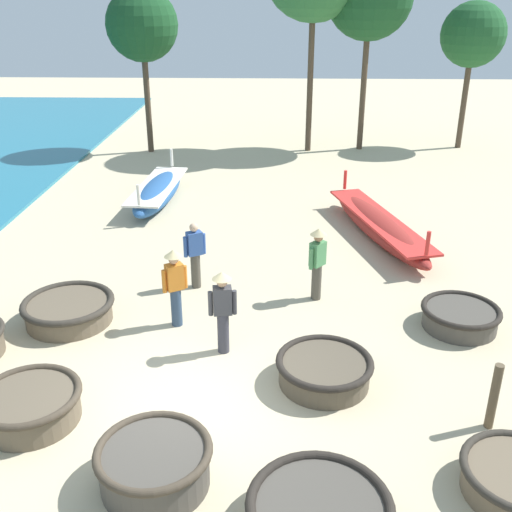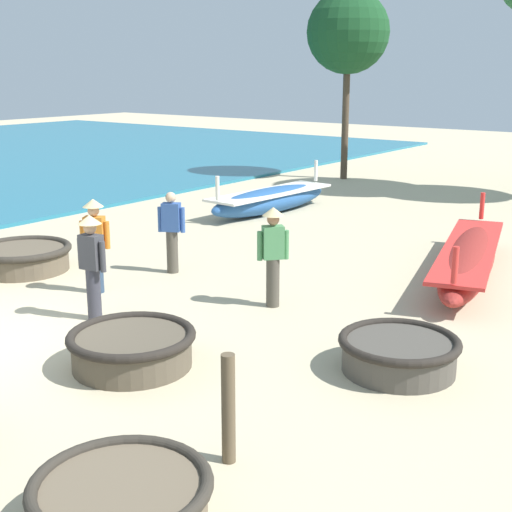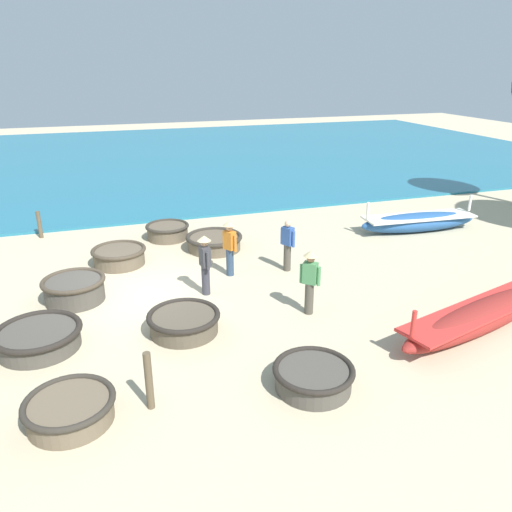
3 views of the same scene
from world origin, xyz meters
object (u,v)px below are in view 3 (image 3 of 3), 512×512
object	(u,v)px
fisherman_crouching	(310,278)
mooring_post_shoreline	(40,225)
fisherman_by_coracle	(230,244)
fisherman_standing_right	(205,261)
coracle_center	(70,409)
mooring_post_mid_beach	(149,381)
coracle_front_left	(313,376)
coracle_upturned	(214,241)
coracle_weathered	(119,256)
fisherman_hauling	(288,244)
coracle_beside_post	(74,289)
coracle_nearest	(38,337)
coracle_front_right	(168,231)
coracle_far_left	(184,322)
long_boat_white_hull	(418,222)
long_boat_ochre_hull	(486,314)

from	to	relation	value
fisherman_crouching	mooring_post_shoreline	size ratio (longest dim) A/B	1.71
fisherman_by_coracle	fisherman_standing_right	bearing A→B (deg)	-42.82
fisherman_crouching	coracle_center	bearing A→B (deg)	-66.74
fisherman_crouching	mooring_post_mid_beach	world-z (taller)	fisherman_crouching
coracle_front_left	fisherman_standing_right	distance (m)	4.87
mooring_post_shoreline	coracle_upturned	bearing A→B (deg)	61.22
coracle_weathered	fisherman_hauling	distance (m)	5.21
fisherman_by_coracle	coracle_front_left	bearing A→B (deg)	0.72
coracle_beside_post	fisherman_by_coracle	xyz separation A→B (m)	(-0.36, 4.31, 0.61)
coracle_upturned	fisherman_hauling	bearing A→B (deg)	34.27
coracle_center	mooring_post_mid_beach	size ratio (longest dim) A/B	1.38
coracle_nearest	coracle_front_right	bearing A→B (deg)	149.25
coracle_far_left	coracle_beside_post	size ratio (longest dim) A/B	1.04
coracle_far_left	fisherman_by_coracle	xyz separation A→B (m)	(-2.86, 1.90, 0.69)
coracle_nearest	long_boat_white_hull	xyz separation A→B (m)	(-4.36, 12.73, 0.08)
coracle_front_right	fisherman_by_coracle	bearing A→B (deg)	18.05
long_boat_ochre_hull	mooring_post_mid_beach	size ratio (longest dim) A/B	4.98
coracle_beside_post	long_boat_white_hull	distance (m)	12.20
coracle_beside_post	fisherman_hauling	size ratio (longest dim) A/B	1.04
long_boat_white_hull	fisherman_standing_right	bearing A→B (deg)	-71.96
coracle_far_left	long_boat_ochre_hull	world-z (taller)	long_boat_ochre_hull
coracle_beside_post	fisherman_standing_right	world-z (taller)	fisherman_standing_right
coracle_upturned	coracle_nearest	distance (m)	7.02
coracle_front_right	mooring_post_shoreline	size ratio (longest dim) A/B	1.56
coracle_upturned	mooring_post_mid_beach	distance (m)	8.20
coracle_front_right	coracle_front_left	bearing A→B (deg)	7.83
mooring_post_mid_beach	mooring_post_shoreline	bearing A→B (deg)	-166.59
coracle_nearest	fisherman_standing_right	size ratio (longest dim) A/B	1.12
coracle_beside_post	coracle_center	bearing A→B (deg)	-0.36
coracle_front_left	fisherman_hauling	xyz separation A→B (m)	(-5.56, 1.65, 0.58)
coracle_front_left	mooring_post_mid_beach	size ratio (longest dim) A/B	1.38
coracle_nearest	long_boat_ochre_hull	world-z (taller)	long_boat_ochre_hull
coracle_upturned	long_boat_white_hull	distance (m)	7.64
coracle_front_right	fisherman_hauling	xyz separation A→B (m)	(3.99, 2.96, 0.55)
coracle_far_left	coracle_beside_post	bearing A→B (deg)	-135.97
long_boat_white_hull	coracle_center	bearing A→B (deg)	-59.51
coracle_far_left	coracle_front_left	world-z (taller)	coracle_far_left
coracle_beside_post	coracle_upturned	distance (m)	5.10
fisherman_by_coracle	mooring_post_shoreline	world-z (taller)	fisherman_by_coracle
long_boat_white_hull	fisherman_crouching	distance (m)	8.01
coracle_beside_post	mooring_post_mid_beach	world-z (taller)	mooring_post_mid_beach
fisherman_standing_right	mooring_post_shoreline	xyz separation A→B (m)	(-6.35, -4.56, -0.47)
coracle_nearest	fisherman_by_coracle	bearing A→B (deg)	117.04
coracle_weathered	long_boat_white_hull	world-z (taller)	long_boat_white_hull
coracle_far_left	fisherman_crouching	size ratio (longest dim) A/B	1.02
coracle_weathered	fisherman_by_coracle	bearing A→B (deg)	58.39
coracle_beside_post	coracle_upturned	xyz separation A→B (m)	(-2.61, 4.38, -0.07)
long_boat_white_hull	fisherman_by_coracle	xyz separation A→B (m)	(1.79, -7.70, 0.60)
coracle_weathered	coracle_front_left	bearing A→B (deg)	22.21
fisherman_standing_right	fisherman_hauling	world-z (taller)	fisherman_standing_right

